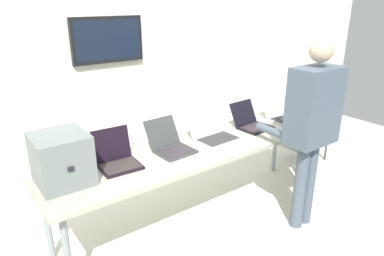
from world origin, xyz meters
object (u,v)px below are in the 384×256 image
object	(u,v)px
laptop_station_1	(170,144)
laptop_station_2	(212,132)
equipment_box	(62,159)
laptop_station_4	(282,114)
storage_cart	(303,128)
person	(312,119)
laptop_station_3	(251,122)
laptop_station_0	(117,158)
workbench	(201,151)

from	to	relation	value
laptop_station_1	laptop_station_2	xyz separation A→B (m)	(0.47, -0.00, 0.00)
equipment_box	laptop_station_4	size ratio (longest dim) A/B	1.05
laptop_station_2	storage_cart	bearing A→B (deg)	5.87
person	storage_cart	distance (m)	1.55
equipment_box	laptop_station_2	size ratio (longest dim) A/B	0.95
storage_cart	person	bearing A→B (deg)	-142.65
laptop_station_4	person	distance (m)	0.86
laptop_station_2	person	distance (m)	0.89
laptop_station_4	laptop_station_1	bearing A→B (deg)	179.33
laptop_station_3	person	size ratio (longest dim) A/B	0.22
laptop_station_2	storage_cart	world-z (taller)	laptop_station_2
laptop_station_0	person	world-z (taller)	person
laptop_station_0	laptop_station_1	distance (m)	0.49
workbench	laptop_station_1	distance (m)	0.31
person	laptop_station_3	bearing A→B (deg)	89.77
equipment_box	laptop_station_4	distance (m)	2.36
laptop_station_1	laptop_station_2	size ratio (longest dim) A/B	0.97
laptop_station_3	person	distance (m)	0.73
equipment_box	storage_cart	world-z (taller)	equipment_box
laptop_station_2	laptop_station_3	distance (m)	0.51
workbench	equipment_box	bearing A→B (deg)	177.02
workbench	laptop_station_1	bearing A→B (deg)	163.73
laptop_station_0	laptop_station_4	size ratio (longest dim) A/B	0.90
workbench	person	bearing A→B (deg)	-41.78
equipment_box	laptop_station_1	world-z (taller)	equipment_box
equipment_box	laptop_station_3	distance (m)	1.89
workbench	laptop_station_3	distance (m)	0.71
laptop_station_0	laptop_station_1	bearing A→B (deg)	-0.93
laptop_station_3	storage_cart	bearing A→B (deg)	8.63
equipment_box	laptop_station_2	distance (m)	1.39
laptop_station_0	laptop_station_2	distance (m)	0.96
laptop_station_3	laptop_station_1	bearing A→B (deg)	179.74
workbench	laptop_station_1	world-z (taller)	laptop_station_1
laptop_station_3	laptop_station_4	distance (m)	0.47
laptop_station_0	laptop_station_1	world-z (taller)	laptop_station_0
laptop_station_4	equipment_box	bearing A→B (deg)	-179.96
workbench	person	xyz separation A→B (m)	(0.70, -0.62, 0.33)
equipment_box	laptop_station_1	bearing A→B (deg)	1.16
workbench	laptop_station_2	xyz separation A→B (m)	(0.19, 0.08, 0.11)
equipment_box	laptop_station_3	world-z (taller)	equipment_box
laptop_station_1	laptop_station_4	distance (m)	1.44
laptop_station_4	person	bearing A→B (deg)	-124.49
workbench	laptop_station_0	bearing A→B (deg)	173.44
laptop_station_3	person	world-z (taller)	person
laptop_station_2	laptop_station_4	world-z (taller)	laptop_station_2
workbench	person	distance (m)	0.99
workbench	laptop_station_3	bearing A→B (deg)	6.24
laptop_station_2	person	xyz separation A→B (m)	(0.51, -0.70, 0.22)
laptop_station_4	laptop_station_2	bearing A→B (deg)	179.08
laptop_station_3	laptop_station_0	bearing A→B (deg)	179.52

